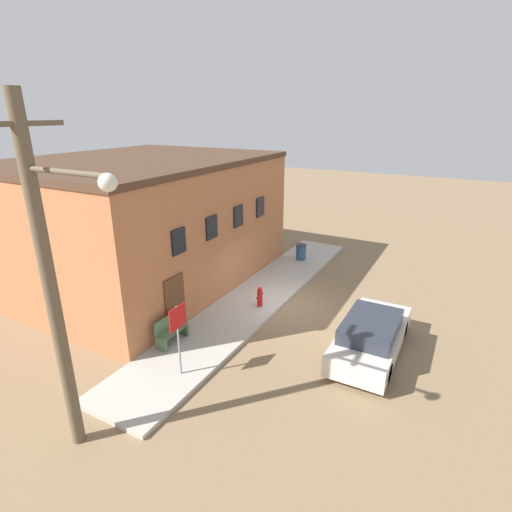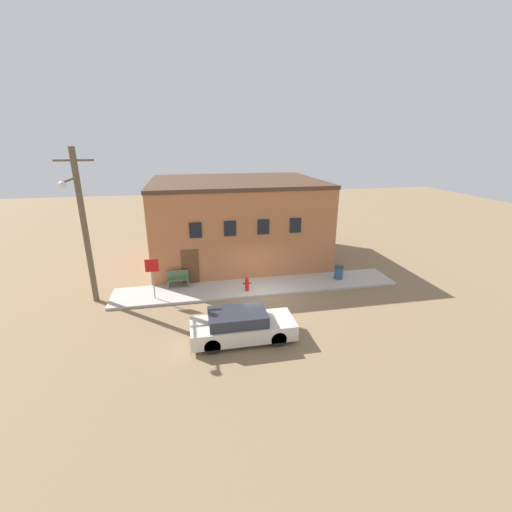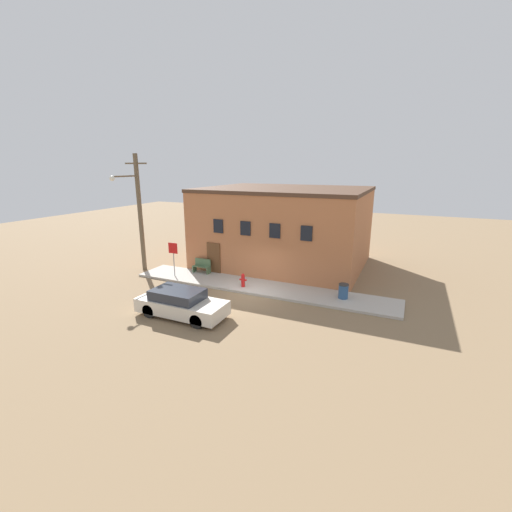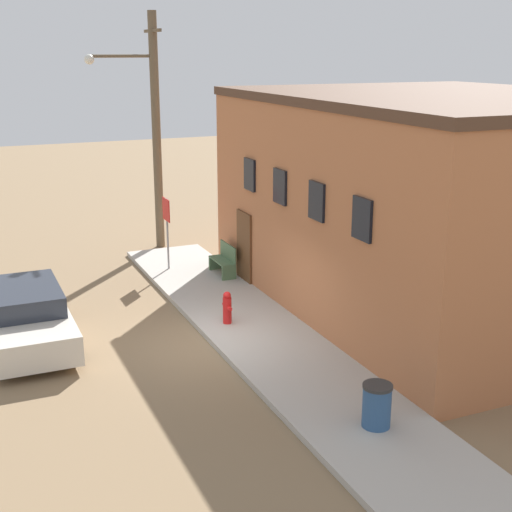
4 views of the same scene
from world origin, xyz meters
name	(u,v)px [view 1 (image 1 of 4)]	position (x,y,z in m)	size (l,w,h in m)	color
ground_plane	(284,305)	(0.00, 0.00, 0.00)	(80.00, 80.00, 0.00)	#846B4C
sidewalk	(257,297)	(0.00, 1.27, 0.07)	(16.46, 2.54, 0.14)	#B2ADA3
brick_building	(143,220)	(-0.43, 7.04, 2.84)	(11.48, 9.13, 5.68)	#B26B42
fire_hydrant	(260,296)	(-0.75, 0.75, 0.55)	(0.46, 0.22, 0.83)	red
stop_sign	(178,327)	(-5.81, 0.74, 1.72)	(0.69, 0.06, 2.24)	gray
bench	(171,331)	(-4.58, 2.14, 0.57)	(1.22, 0.44, 0.94)	#4C6B47
trash_bin	(301,252)	(5.09, 1.39, 0.55)	(0.55, 0.55, 0.82)	#2D517F
utility_pole	(53,281)	(-8.95, 1.27, 4.25)	(1.80, 2.43, 7.99)	brown
parked_car	(371,336)	(-1.81, -3.93, 0.66)	(4.49, 1.81, 1.35)	black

